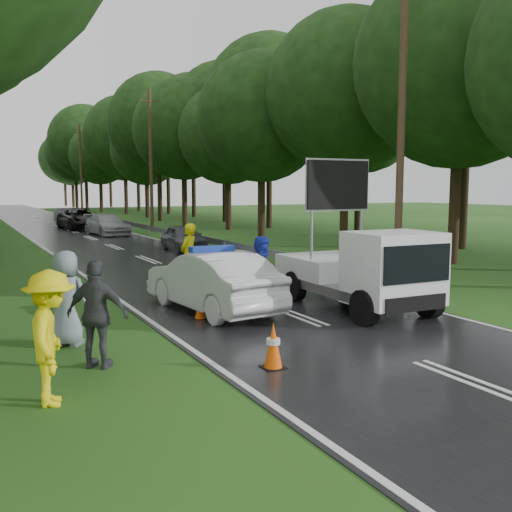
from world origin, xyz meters
TOP-DOWN VIEW (x-y plane):
  - ground at (0.00, 0.00)m, footprint 160.00×160.00m
  - road at (0.00, 30.00)m, footprint 7.00×140.00m
  - guardrail at (3.70, 29.67)m, footprint 0.12×60.06m
  - utility_pole_near at (5.20, 2.00)m, footprint 1.40×0.24m
  - utility_pole_mid at (5.20, 28.00)m, footprint 1.40×0.24m
  - utility_pole_far at (5.20, 54.00)m, footprint 1.40×0.24m
  - tree_right_near at (9.00, 2.00)m, footprint 7.92×7.92m
  - police_sedan at (-1.60, 1.18)m, footprint 2.12×4.76m
  - work_truck at (1.84, -0.53)m, footprint 2.33×4.91m
  - barrier at (-0.12, 2.95)m, footprint 2.29×0.11m
  - officer at (-0.81, 4.90)m, footprint 0.87×0.84m
  - civilian at (-0.50, 0.51)m, footprint 1.19×1.13m
  - bystander_left at (-6.13, -3.50)m, footprint 0.97×1.39m
  - bystander_mid at (-5.17, -2.11)m, footprint 1.17×1.06m
  - bystander_right at (-5.41, -0.39)m, footprint 1.11×1.06m
  - queue_car_first at (2.60, 14.52)m, footprint 1.74×3.93m
  - queue_car_second at (1.50, 25.97)m, footprint 2.48×4.95m
  - queue_car_third at (1.00, 31.97)m, footprint 2.99×5.90m
  - queue_car_fourth at (1.00, 37.97)m, footprint 1.75×4.41m
  - cone_near_left at (-2.50, -3.58)m, footprint 0.39×0.39m
  - cone_center at (-0.56, 1.05)m, footprint 0.35×0.35m
  - cone_far at (-0.20, 3.12)m, footprint 0.39×0.39m
  - cone_left_mid at (-2.21, 0.50)m, footprint 0.32×0.32m
  - cone_right at (3.50, 1.85)m, footprint 0.33×0.33m

SIDE VIEW (x-z plane):
  - ground at x=0.00m, z-range 0.00..0.00m
  - road at x=0.00m, z-range 0.00..0.02m
  - cone_left_mid at x=-2.21m, z-range -0.01..0.66m
  - cone_right at x=3.50m, z-range -0.01..0.68m
  - cone_center at x=-0.56m, z-range -0.01..0.74m
  - cone_far at x=-0.20m, z-range -0.01..0.80m
  - cone_near_left at x=-2.50m, z-range -0.01..0.81m
  - guardrail at x=3.70m, z-range 0.20..0.90m
  - queue_car_first at x=2.60m, z-range 0.00..1.31m
  - queue_car_second at x=1.50m, z-range 0.00..1.38m
  - queue_car_fourth at x=1.00m, z-range 0.00..1.43m
  - barrier at x=-0.12m, z-range 0.24..1.19m
  - police_sedan at x=-1.60m, z-range -0.07..1.60m
  - queue_car_third at x=1.00m, z-range 0.00..1.60m
  - bystander_mid at x=-5.17m, z-range 0.00..1.91m
  - bystander_right at x=-5.41m, z-range 0.00..1.91m
  - civilian at x=-0.50m, z-range 0.00..1.93m
  - bystander_left at x=-6.13m, z-range 0.00..1.97m
  - officer at x=-0.81m, z-range 0.00..2.01m
  - work_truck at x=1.84m, z-range -0.88..2.97m
  - utility_pole_near at x=5.20m, z-range 0.06..10.06m
  - utility_pole_mid at x=5.20m, z-range 0.06..10.06m
  - utility_pole_far at x=5.20m, z-range 0.06..10.06m
  - tree_right_near at x=9.00m, z-range 1.79..13.31m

